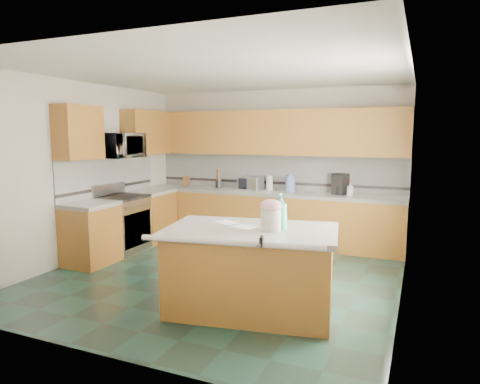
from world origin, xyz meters
The scene contains 52 objects.
floor centered at (0.00, 0.00, 0.00)m, with size 4.60×4.60×0.00m, color black.
ceiling centered at (0.00, 0.00, 2.70)m, with size 4.60×4.60×0.00m, color white.
wall_back centered at (0.00, 2.32, 1.35)m, with size 4.60×0.04×2.70m, color silver.
wall_front centered at (0.00, -2.32, 1.35)m, with size 4.60×0.04×2.70m, color silver.
wall_left centered at (-2.32, 0.00, 1.35)m, with size 0.04×4.60×2.70m, color silver.
wall_right centered at (2.32, 0.00, 1.35)m, with size 0.04×4.60×2.70m, color silver.
back_base_cab centered at (0.00, 2.00, 0.43)m, with size 4.60×0.60×0.86m, color #5D3713.
back_countertop centered at (0.00, 2.00, 0.89)m, with size 4.60×0.64×0.06m, color silver.
back_upper_cab centered at (0.00, 2.13, 1.94)m, with size 4.60×0.33×0.78m, color #5D3713.
back_backsplash centered at (0.00, 2.29, 1.24)m, with size 4.60×0.02×0.63m, color silver.
back_accent_band centered at (0.00, 2.28, 1.04)m, with size 4.60×0.01×0.05m, color black.
left_base_cab_rear centered at (-2.00, 1.29, 0.43)m, with size 0.60×0.82×0.86m, color #5D3713.
left_counter_rear centered at (-2.00, 1.29, 0.89)m, with size 0.64×0.82×0.06m, color silver.
left_base_cab_front centered at (-2.00, -0.24, 0.43)m, with size 0.60×0.72×0.86m, color #5D3713.
left_counter_front centered at (-2.00, -0.24, 0.89)m, with size 0.64×0.72×0.06m, color silver.
left_backsplash centered at (-2.29, 0.55, 1.24)m, with size 0.02×2.30×0.63m, color silver.
left_accent_band centered at (-2.28, 0.55, 1.04)m, with size 0.01×2.30×0.05m, color black.
left_upper_cab_rear centered at (-2.13, 1.42, 1.94)m, with size 0.33×1.09×0.78m, color #5D3713.
left_upper_cab_front centered at (-2.13, -0.24, 1.94)m, with size 0.33×0.72×0.78m, color #5D3713.
range_body centered at (-2.00, 0.50, 0.44)m, with size 0.60×0.76×0.88m, color #B7B7BC.
range_oven_door centered at (-1.71, 0.50, 0.40)m, with size 0.02×0.68×0.55m, color black.
range_cooktop centered at (-2.00, 0.50, 0.90)m, with size 0.62×0.78×0.04m, color black.
range_handle centered at (-1.68, 0.50, 0.78)m, with size 0.02×0.02×0.66m, color #B7B7BC.
range_backguard centered at (-2.26, 0.50, 1.02)m, with size 0.06×0.76×0.18m, color #B7B7BC.
microwave centered at (-2.00, 0.50, 1.73)m, with size 0.73×0.50×0.41m, color #B7B7BC.
island_base centered at (0.81, -0.89, 0.43)m, with size 1.71×0.98×0.86m, color #5D3713.
island_top centered at (0.81, -0.89, 0.89)m, with size 1.81×1.08×0.06m, color silver.
island_bullnose centered at (0.81, -1.43, 0.89)m, with size 0.06×0.06×1.81m, color silver.
treat_jar centered at (1.04, -0.92, 1.03)m, with size 0.21×0.21×0.23m, color silver.
treat_jar_lid centered at (1.04, -0.92, 1.18)m, with size 0.23×0.23×0.15m, color pink.
treat_jar_knob centered at (1.04, -0.92, 1.23)m, with size 0.03×0.03×0.08m, color tan.
treat_jar_knob_end_l centered at (1.00, -0.92, 1.23)m, with size 0.04×0.04×0.04m, color tan.
treat_jar_knob_end_r centered at (1.08, -0.92, 1.23)m, with size 0.04×0.04×0.04m, color tan.
soap_bottle_island centered at (1.12, -0.85, 1.12)m, with size 0.15×0.15×0.39m, color teal.
paper_sheet_a centered at (0.72, -0.86, 0.92)m, with size 0.25×0.18×0.00m, color white.
paper_sheet_b centered at (0.44, -0.72, 0.92)m, with size 0.25×0.18×0.00m, color white.
clamp_body centered at (1.12, -1.41, 0.93)m, with size 0.03×0.10×0.09m, color black.
clamp_handle centered at (1.12, -1.48, 0.91)m, with size 0.02×0.02×0.07m, color black.
knife_block centered at (-1.70, 2.05, 1.02)m, with size 0.11×0.09×0.19m, color #472814.
utensil_crock centered at (-1.03, 2.08, 0.99)m, with size 0.12×0.12×0.14m, color black.
utensil_bundle centered at (-1.03, 2.08, 1.17)m, with size 0.07×0.07×0.21m, color #472814.
toaster_oven centered at (-0.37, 2.05, 1.04)m, with size 0.40×0.28×0.23m, color #B7B7BC.
toaster_oven_door centered at (-0.37, 1.92, 1.04)m, with size 0.36×0.01×0.19m, color black.
paper_towel centered at (-0.02, 2.10, 1.05)m, with size 0.12×0.12×0.26m, color white.
paper_towel_base centered at (-0.02, 2.10, 0.93)m, with size 0.18×0.18×0.01m, color #B7B7BC.
water_jug centered at (0.37, 2.06, 1.06)m, with size 0.17×0.17×0.29m, color #6584B8.
water_jug_neck centered at (0.37, 2.06, 1.23)m, with size 0.08×0.08×0.04m, color #6584B8.
coffee_maker centered at (1.23, 2.08, 1.09)m, with size 0.21×0.23×0.35m, color black.
coffee_carafe centered at (1.23, 2.03, 0.99)m, with size 0.14×0.14×0.14m, color black.
soap_bottle_back centered at (1.39, 2.05, 1.03)m, with size 0.10×0.10×0.22m, color white.
soap_back_cap centered at (1.39, 2.05, 1.16)m, with size 0.02×0.02×0.03m, color red.
window_light_proxy centered at (2.29, -0.20, 1.50)m, with size 0.02×1.40×1.10m, color white.
Camera 1 is at (2.45, -5.05, 1.92)m, focal length 32.00 mm.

